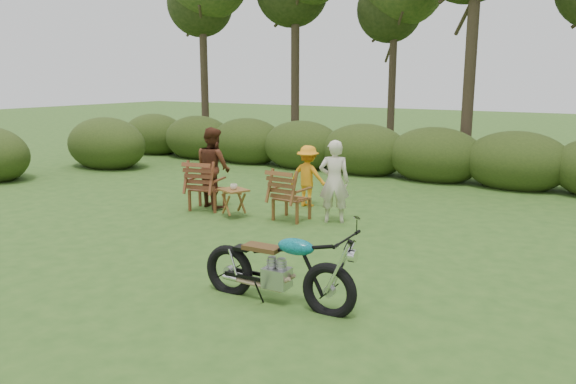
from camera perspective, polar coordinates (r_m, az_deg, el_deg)
The scene contains 10 objects.
ground at distance 7.35m, azimuth -6.97°, elevation -9.71°, with size 80.00×80.00×0.00m, color #2C4F1A.
tree_line at distance 15.58m, azimuth 17.99°, elevation 15.35°, with size 22.52×11.62×8.14m.
motorcycle at distance 6.89m, azimuth -1.13°, elevation -11.12°, with size 1.93×0.74×1.10m, color #0EAFBA, non-canonical shape.
lawn_chair_right at distance 10.64m, azimuth 0.36°, elevation -2.83°, with size 0.67×0.67×0.98m, color brown, non-canonical shape.
lawn_chair_left at distance 11.58m, azimuth -8.19°, elevation -1.75°, with size 0.70×0.70×1.02m, color #602D18, non-canonical shape.
side_table at distance 10.82m, azimuth -5.52°, elevation -1.14°, with size 0.54×0.45×0.55m, color brown, non-canonical shape.
cup at distance 10.72m, azimuth -5.53°, elevation 0.53°, with size 0.13×0.13×0.10m, color beige.
adult_a at distance 10.51m, azimuth 4.64°, elevation -3.06°, with size 0.56×0.37×1.54m, color beige.
adult_b at distance 11.81m, azimuth -7.49°, elevation -1.47°, with size 0.81×0.63×1.66m, color #502717.
child at distance 11.76m, azimuth 2.01°, elevation -1.43°, with size 0.82×0.47×1.27m, color orange.
Camera 1 is at (4.30, -5.33, 2.67)m, focal length 35.00 mm.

